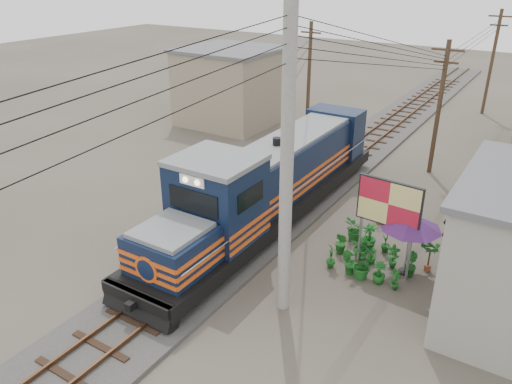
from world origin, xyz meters
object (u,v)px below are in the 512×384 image
Objects in this scene: vendor at (450,230)px; market_umbrella at (411,222)px; locomotive at (269,184)px; billboard at (389,206)px.

market_umbrella is at bearing 60.02° from vendor.
vendor is (0.94, 2.62, -1.27)m from market_umbrella.
locomotive is 7.53m from vendor.
billboard is 3.85m from vendor.
locomotive is 9.51× the size of vendor.
locomotive is at bearing 3.47° from vendor.
billboard is (5.54, -1.15, 0.92)m from locomotive.
market_umbrella is (0.78, 0.31, -0.55)m from billboard.
billboard is 2.11× the size of vendor.
vendor is (1.72, 2.93, -1.82)m from billboard.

